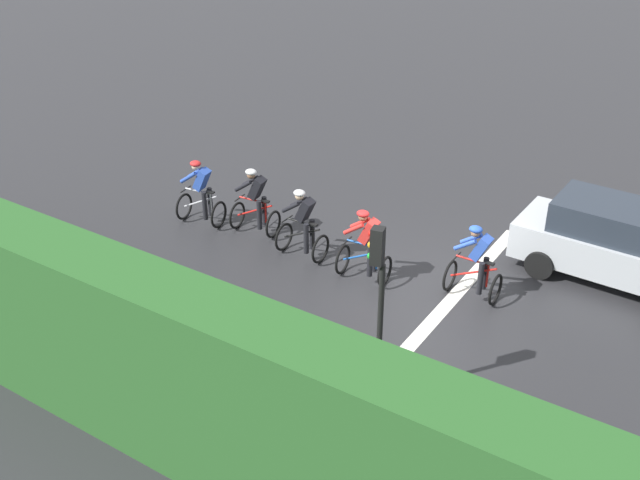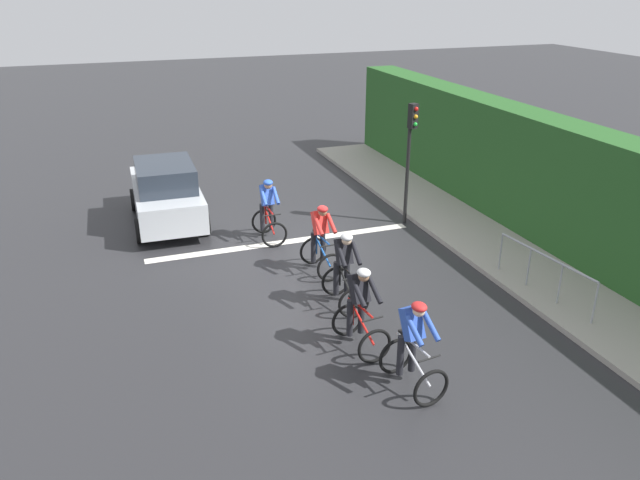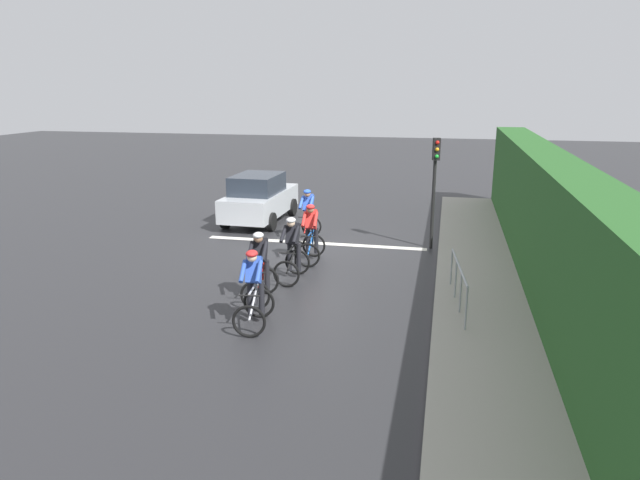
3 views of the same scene
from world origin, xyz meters
TOP-DOWN VIEW (x-y plane):
  - ground_plane at (0.00, 0.00)m, footprint 80.00×80.00m
  - sidewalk_kerb at (-5.23, 2.00)m, footprint 2.80×22.07m
  - stone_wall_low at (-6.13, 2.00)m, footprint 0.44×22.07m
  - hedge_wall at (-6.43, 2.00)m, footprint 1.10×22.07m
  - road_marking_stop_line at (0.00, -0.79)m, footprint 7.00×0.30m
  - cyclist_lead at (-0.26, 5.84)m, footprint 0.81×1.16m
  - cyclist_second at (0.07, 4.42)m, footprint 0.79×1.14m
  - cyclist_mid at (-0.26, 2.83)m, footprint 0.70×1.09m
  - cyclist_fourth at (-0.35, 1.15)m, footprint 0.75×1.12m
  - cyclist_trailing at (0.28, -1.12)m, footprint 0.68×1.08m
  - car_silver at (2.60, -3.24)m, footprint 1.96×4.14m
  - traffic_light_near_crossing at (-3.62, -0.92)m, footprint 0.24×0.31m
  - pedestrian_railing_kerbside at (-4.33, 3.99)m, footprint 0.33×2.73m

SIDE VIEW (x-z plane):
  - ground_plane at x=0.00m, z-range 0.00..0.00m
  - road_marking_stop_line at x=0.00m, z-range 0.00..0.01m
  - sidewalk_kerb at x=-5.23m, z-range 0.00..0.12m
  - stone_wall_low at x=-6.13m, z-range 0.00..0.65m
  - pedestrian_railing_kerbside at x=-4.33m, z-range 0.24..1.27m
  - cyclist_lead at x=-0.26m, z-range -0.03..1.63m
  - cyclist_second at x=0.07m, z-range -0.03..1.63m
  - cyclist_mid at x=-0.26m, z-range -0.03..1.63m
  - cyclist_fourth at x=-0.35m, z-range -0.03..1.63m
  - cyclist_trailing at x=0.28m, z-range -0.03..1.63m
  - car_silver at x=2.60m, z-range -0.01..1.75m
  - hedge_wall at x=-6.43m, z-range 0.00..3.15m
  - traffic_light_near_crossing at x=-3.62m, z-range 0.55..3.89m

